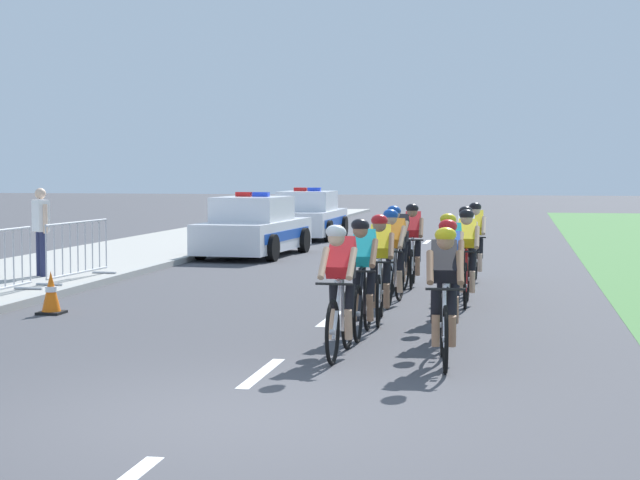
# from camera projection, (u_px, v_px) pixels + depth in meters

# --- Properties ---
(ground_plane) EXTENTS (160.00, 160.00, 0.00)m
(ground_plane) POSITION_uv_depth(u_px,v_px,m) (204.00, 419.00, 8.72)
(ground_plane) COLOR #424247
(sidewalk_slab) EXTENTS (4.03, 60.00, 0.12)m
(sidewalk_slab) POSITION_uv_depth(u_px,v_px,m) (103.00, 259.00, 23.73)
(sidewalk_slab) COLOR #A3A099
(sidewalk_slab) RESTS_ON ground
(kerb_edge) EXTENTS (0.16, 60.00, 0.13)m
(kerb_edge) POSITION_uv_depth(u_px,v_px,m) (182.00, 260.00, 23.36)
(kerb_edge) COLOR #9E9E99
(kerb_edge) RESTS_ON ground
(lane_markings_centre) EXTENTS (0.14, 25.60, 0.01)m
(lane_markings_centre) POSITION_uv_depth(u_px,v_px,m) (370.00, 287.00, 18.52)
(lane_markings_centre) COLOR white
(lane_markings_centre) RESTS_ON ground
(cyclist_lead) EXTENTS (0.42, 1.72, 1.56)m
(cyclist_lead) POSITION_uv_depth(u_px,v_px,m) (340.00, 289.00, 11.56)
(cyclist_lead) COLOR black
(cyclist_lead) RESTS_ON ground
(cyclist_second) EXTENTS (0.45, 1.72, 1.56)m
(cyclist_second) POSITION_uv_depth(u_px,v_px,m) (444.00, 294.00, 11.08)
(cyclist_second) COLOR black
(cyclist_second) RESTS_ON ground
(cyclist_third) EXTENTS (0.42, 1.72, 1.56)m
(cyclist_third) POSITION_uv_depth(u_px,v_px,m) (363.00, 276.00, 12.97)
(cyclist_third) COLOR black
(cyclist_third) RESTS_ON ground
(cyclist_fourth) EXTENTS (0.42, 1.72, 1.56)m
(cyclist_fourth) POSITION_uv_depth(u_px,v_px,m) (448.00, 277.00, 12.78)
(cyclist_fourth) COLOR black
(cyclist_fourth) RESTS_ON ground
(cyclist_fifth) EXTENTS (0.44, 1.72, 1.56)m
(cyclist_fifth) POSITION_uv_depth(u_px,v_px,m) (380.00, 267.00, 14.21)
(cyclist_fifth) COLOR black
(cyclist_fifth) RESTS_ON ground
(cyclist_sixth) EXTENTS (0.42, 1.72, 1.56)m
(cyclist_sixth) POSITION_uv_depth(u_px,v_px,m) (450.00, 265.00, 14.51)
(cyclist_sixth) COLOR black
(cyclist_sixth) RESTS_ON ground
(cyclist_seventh) EXTENTS (0.44, 1.72, 1.56)m
(cyclist_seventh) POSITION_uv_depth(u_px,v_px,m) (394.00, 256.00, 16.03)
(cyclist_seventh) COLOR black
(cyclist_seventh) RESTS_ON ground
(cyclist_eighth) EXTENTS (0.42, 1.72, 1.56)m
(cyclist_eighth) POSITION_uv_depth(u_px,v_px,m) (467.00, 256.00, 16.00)
(cyclist_eighth) COLOR black
(cyclist_eighth) RESTS_ON ground
(cyclist_ninth) EXTENTS (0.45, 1.72, 1.56)m
(cyclist_ninth) POSITION_uv_depth(u_px,v_px,m) (398.00, 248.00, 17.59)
(cyclist_ninth) COLOR black
(cyclist_ninth) RESTS_ON ground
(cyclist_tenth) EXTENTS (0.42, 1.72, 1.56)m
(cyclist_tenth) POSITION_uv_depth(u_px,v_px,m) (466.00, 249.00, 17.37)
(cyclist_tenth) COLOR black
(cyclist_tenth) RESTS_ON ground
(cyclist_eleventh) EXTENTS (0.43, 1.72, 1.56)m
(cyclist_eleventh) POSITION_uv_depth(u_px,v_px,m) (413.00, 244.00, 18.63)
(cyclist_eleventh) COLOR black
(cyclist_eleventh) RESTS_ON ground
(cyclist_twelfth) EXTENTS (0.42, 1.72, 1.56)m
(cyclist_twelfth) POSITION_uv_depth(u_px,v_px,m) (475.00, 241.00, 19.35)
(cyclist_twelfth) COLOR black
(cyclist_twelfth) RESTS_ON ground
(police_car_nearest) EXTENTS (2.22, 4.51, 1.59)m
(police_car_nearest) POSITION_uv_depth(u_px,v_px,m) (254.00, 229.00, 25.24)
(police_car_nearest) COLOR white
(police_car_nearest) RESTS_ON ground
(police_car_second) EXTENTS (2.00, 4.40, 1.59)m
(police_car_second) POSITION_uv_depth(u_px,v_px,m) (308.00, 217.00, 31.79)
(police_car_second) COLOR silver
(police_car_second) RESTS_ON ground
(crowd_barrier_rear) EXTENTS (0.63, 2.32, 1.07)m
(crowd_barrier_rear) POSITION_uv_depth(u_px,v_px,m) (78.00, 251.00, 18.75)
(crowd_barrier_rear) COLOR #B7BABF
(crowd_barrier_rear) RESTS_ON sidewalk_slab
(traffic_cone_near) EXTENTS (0.36, 0.36, 0.64)m
(traffic_cone_near) POSITION_uv_depth(u_px,v_px,m) (51.00, 293.00, 15.07)
(traffic_cone_near) COLOR black
(traffic_cone_near) RESTS_ON ground
(spectator_closest) EXTENTS (0.44, 0.41, 1.68)m
(spectator_closest) POSITION_uv_depth(u_px,v_px,m) (41.00, 226.00, 19.27)
(spectator_closest) COLOR #23284C
(spectator_closest) RESTS_ON sidewalk_slab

